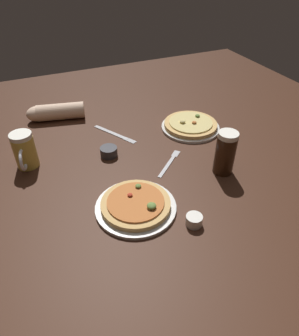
# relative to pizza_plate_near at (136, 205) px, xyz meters

# --- Properties ---
(ground_plane) EXTENTS (2.40, 2.40, 0.03)m
(ground_plane) POSITION_rel_pizza_plate_near_xyz_m (0.12, 0.16, -0.03)
(ground_plane) COLOR #3D2114
(pizza_plate_near) EXTENTS (0.27, 0.27, 0.05)m
(pizza_plate_near) POSITION_rel_pizza_plate_near_xyz_m (0.00, 0.00, 0.00)
(pizza_plate_near) COLOR silver
(pizza_plate_near) RESTS_ON ground_plane
(pizza_plate_far) EXTENTS (0.27, 0.27, 0.05)m
(pizza_plate_far) POSITION_rel_pizza_plate_near_xyz_m (0.43, 0.39, 0.00)
(pizza_plate_far) COLOR silver
(pizza_plate_far) RESTS_ON ground_plane
(beer_mug_dark) EXTENTS (0.09, 0.13, 0.17)m
(beer_mug_dark) POSITION_rel_pizza_plate_near_xyz_m (0.39, 0.06, 0.07)
(beer_mug_dark) COLOR black
(beer_mug_dark) RESTS_ON ground_plane
(beer_mug_amber) EXTENTS (0.09, 0.14, 0.15)m
(beer_mug_amber) POSITION_rel_pizza_plate_near_xyz_m (-0.30, 0.40, 0.06)
(beer_mug_amber) COLOR gold
(beer_mug_amber) RESTS_ON ground_plane
(ramekin_sauce) EXTENTS (0.05, 0.05, 0.03)m
(ramekin_sauce) POSITION_rel_pizza_plate_near_xyz_m (0.14, -0.14, 0.00)
(ramekin_sauce) COLOR silver
(ramekin_sauce) RESTS_ON ground_plane
(ramekin_butter) EXTENTS (0.07, 0.07, 0.04)m
(ramekin_butter) POSITION_rel_pizza_plate_near_xyz_m (0.01, 0.34, 0.00)
(ramekin_butter) COLOR #333338
(ramekin_butter) RESTS_ON ground_plane
(fork_left) EXTENTS (0.16, 0.15, 0.01)m
(fork_left) POSITION_rel_pizza_plate_near_xyz_m (0.22, 0.19, -0.01)
(fork_left) COLOR silver
(fork_left) RESTS_ON ground_plane
(knife_right) EXTENTS (0.14, 0.22, 0.01)m
(knife_right) POSITION_rel_pizza_plate_near_xyz_m (0.09, 0.49, -0.01)
(knife_right) COLOR silver
(knife_right) RESTS_ON ground_plane
(diner_arm) EXTENTS (0.28, 0.13, 0.08)m
(diner_arm) POSITION_rel_pizza_plate_near_xyz_m (-0.14, 0.74, 0.02)
(diner_arm) COLOR beige
(diner_arm) RESTS_ON ground_plane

